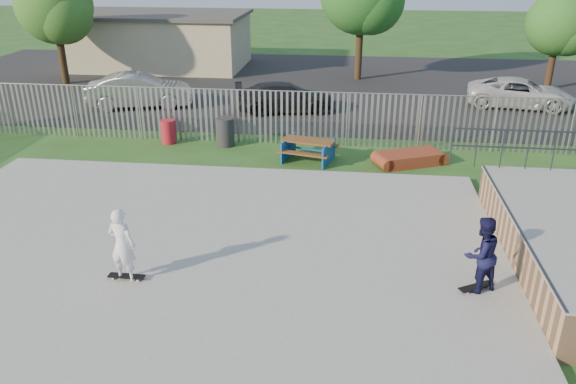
# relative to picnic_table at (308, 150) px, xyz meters

# --- Properties ---
(ground) EXTENTS (120.00, 120.00, 0.00)m
(ground) POSITION_rel_picnic_table_xyz_m (-2.34, -7.32, -0.38)
(ground) COLOR #29501B
(ground) RESTS_ON ground
(concrete_slab) EXTENTS (15.00, 12.00, 0.15)m
(concrete_slab) POSITION_rel_picnic_table_xyz_m (-2.34, -7.32, -0.30)
(concrete_slab) COLOR #989893
(concrete_slab) RESTS_ON ground
(fence) EXTENTS (26.04, 16.02, 2.00)m
(fence) POSITION_rel_picnic_table_xyz_m (-1.34, -2.73, 0.62)
(fence) COLOR gray
(fence) RESTS_ON ground
(picnic_table) EXTENTS (2.07, 1.85, 0.74)m
(picnic_table) POSITION_rel_picnic_table_xyz_m (0.00, 0.00, 0.00)
(picnic_table) COLOR brown
(picnic_table) RESTS_ON ground
(funbox) EXTENTS (2.28, 1.76, 0.41)m
(funbox) POSITION_rel_picnic_table_xyz_m (3.44, 0.05, -0.18)
(funbox) COLOR maroon
(funbox) RESTS_ON ground
(trash_bin_red) EXTENTS (0.53, 0.53, 0.89)m
(trash_bin_red) POSITION_rel_picnic_table_xyz_m (-5.35, 1.27, 0.06)
(trash_bin_red) COLOR #A91A27
(trash_bin_red) RESTS_ON ground
(trash_bin_grey) EXTENTS (0.63, 0.63, 1.05)m
(trash_bin_grey) POSITION_rel_picnic_table_xyz_m (-3.16, 1.22, 0.14)
(trash_bin_grey) COLOR #29292B
(trash_bin_grey) RESTS_ON ground
(parking_lot) EXTENTS (40.00, 18.00, 0.02)m
(parking_lot) POSITION_rel_picnic_table_xyz_m (-2.34, 11.68, -0.37)
(parking_lot) COLOR black
(parking_lot) RESTS_ON ground
(car_silver) EXTENTS (4.90, 2.75, 1.53)m
(car_silver) POSITION_rel_picnic_table_xyz_m (-8.22, 6.11, 0.41)
(car_silver) COLOR #B5B5BA
(car_silver) RESTS_ON parking_lot
(car_dark) EXTENTS (4.71, 2.74, 1.28)m
(car_dark) POSITION_rel_picnic_table_xyz_m (-1.53, 6.15, 0.28)
(car_dark) COLOR black
(car_dark) RESTS_ON parking_lot
(car_white) EXTENTS (4.97, 2.93, 1.30)m
(car_white) POSITION_rel_picnic_table_xyz_m (9.03, 8.15, 0.29)
(car_white) COLOR silver
(car_white) RESTS_ON parking_lot
(building) EXTENTS (10.40, 6.40, 3.20)m
(building) POSITION_rel_picnic_table_xyz_m (-10.34, 15.68, 1.23)
(building) COLOR #BFB593
(building) RESTS_ON ground
(tree_left) EXTENTS (3.89, 3.89, 6.00)m
(tree_left) POSITION_rel_picnic_table_xyz_m (-13.98, 10.38, 3.65)
(tree_left) COLOR #3B2B17
(tree_left) RESTS_ON ground
(tree_right) EXTENTS (3.18, 3.18, 4.91)m
(tree_right) POSITION_rel_picnic_table_xyz_m (11.44, 12.08, 2.92)
(tree_right) COLOR #402A19
(tree_right) RESTS_ON ground
(skateboard_a) EXTENTS (0.79, 0.57, 0.08)m
(skateboard_a) POSITION_rel_picnic_table_xyz_m (4.18, -7.77, -0.19)
(skateboard_a) COLOR black
(skateboard_a) RESTS_ON concrete_slab
(skateboard_b) EXTENTS (0.80, 0.21, 0.08)m
(skateboard_b) POSITION_rel_picnic_table_xyz_m (-3.26, -8.23, -0.19)
(skateboard_b) COLOR black
(skateboard_b) RESTS_ON concrete_slab
(skater_navy) EXTENTS (1.01, 0.95, 1.66)m
(skater_navy) POSITION_rel_picnic_table_xyz_m (4.18, -7.77, 0.60)
(skater_navy) COLOR #121238
(skater_navy) RESTS_ON concrete_slab
(skater_white) EXTENTS (0.67, 0.50, 1.66)m
(skater_white) POSITION_rel_picnic_table_xyz_m (-3.26, -8.23, 0.60)
(skater_white) COLOR white
(skater_white) RESTS_ON concrete_slab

